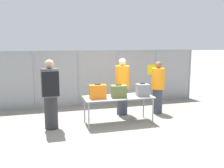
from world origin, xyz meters
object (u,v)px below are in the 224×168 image
object	(u,v)px
utility_trailer	(118,84)
suitcase_olive	(118,91)
suitcase_orange	(98,92)
suitcase_grey	(142,90)
security_worker_near	(122,86)
traveler_hooded	(50,92)
security_worker_far	(158,87)
inspection_table	(118,99)

from	to	relation	value
utility_trailer	suitcase_olive	bearing A→B (deg)	-106.90
suitcase_orange	suitcase_grey	bearing A→B (deg)	-0.07
security_worker_near	traveler_hooded	bearing A→B (deg)	16.26
security_worker_far	inspection_table	bearing A→B (deg)	-2.34
suitcase_grey	security_worker_near	bearing A→B (deg)	107.69
suitcase_orange	inspection_table	bearing A→B (deg)	9.83
security_worker_far	security_worker_near	bearing A→B (deg)	-33.97
inspection_table	traveler_hooded	size ratio (longest dim) A/B	1.05
suitcase_orange	utility_trailer	bearing A→B (deg)	66.53
suitcase_olive	security_worker_far	bearing A→B (deg)	25.26
inspection_table	security_worker_far	distance (m)	1.68
traveler_hooded	suitcase_grey	bearing A→B (deg)	-24.02
inspection_table	suitcase_orange	bearing A→B (deg)	-170.17
suitcase_olive	security_worker_near	distance (m)	1.01
suitcase_grey	security_worker_far	distance (m)	1.15
inspection_table	traveler_hooded	world-z (taller)	traveler_hooded
security_worker_near	suitcase_orange	bearing A→B (deg)	39.19
suitcase_orange	security_worker_far	size ratio (longest dim) A/B	0.27
traveler_hooded	utility_trailer	size ratio (longest dim) A/B	0.52
security_worker_near	utility_trailer	xyz separation A→B (m)	(0.96, 3.59, -0.54)
suitcase_grey	utility_trailer	size ratio (longest dim) A/B	0.11
suitcase_olive	security_worker_far	distance (m)	1.74
suitcase_olive	security_worker_near	bearing A→B (deg)	65.83
traveler_hooded	security_worker_near	world-z (taller)	traveler_hooded
suitcase_olive	suitcase_grey	xyz separation A→B (m)	(0.71, -0.02, 0.00)
suitcase_olive	suitcase_orange	bearing A→B (deg)	-178.43
security_worker_near	suitcase_olive	bearing A→B (deg)	62.13
suitcase_olive	security_worker_near	xyz separation A→B (m)	(0.41, 0.92, -0.02)
suitcase_orange	utility_trailer	world-z (taller)	suitcase_orange
security_worker_far	suitcase_olive	bearing A→B (deg)	0.09
traveler_hooded	security_worker_far	xyz separation A→B (m)	(3.41, 0.64, -0.15)
suitcase_olive	utility_trailer	distance (m)	4.75
suitcase_olive	traveler_hooded	xyz separation A→B (m)	(-1.84, 0.10, 0.07)
inspection_table	security_worker_far	size ratio (longest dim) A/B	1.15
suitcase_grey	utility_trailer	world-z (taller)	suitcase_grey
inspection_table	traveler_hooded	bearing A→B (deg)	179.64
utility_trailer	inspection_table	bearing A→B (deg)	-106.91
security_worker_far	utility_trailer	size ratio (longest dim) A/B	0.47
suitcase_orange	security_worker_far	distance (m)	2.30
suitcase_orange	utility_trailer	distance (m)	4.97
suitcase_orange	security_worker_far	world-z (taller)	security_worker_far
traveler_hooded	security_worker_far	size ratio (longest dim) A/B	1.10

